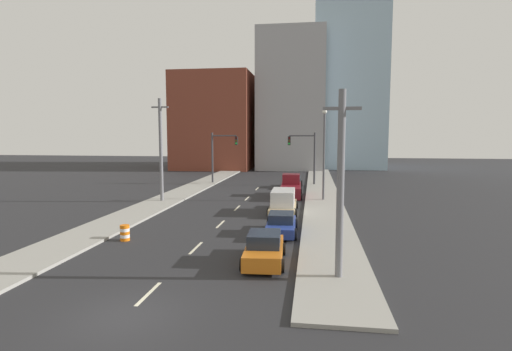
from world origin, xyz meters
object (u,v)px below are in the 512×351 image
Objects in this scene: pickup_truck_maroon at (291,188)px; sedan_blue at (281,224)px; utility_pole_right_near at (340,184)px; street_lamp at (324,149)px; sedan_orange at (264,249)px; traffic_signal_right at (307,152)px; box_truck_tan at (283,202)px; traffic_signal_left at (219,151)px; utility_pole_left_mid at (161,149)px; traffic_barrel at (125,233)px; sedan_black at (293,182)px.

sedan_blue is at bearing -91.01° from pickup_truck_maroon.
street_lamp reaches higher than utility_pole_right_near.
utility_pole_right_near is at bearing -31.08° from sedan_orange.
street_lamp is at bearing 90.37° from utility_pole_right_near.
street_lamp reaches higher than pickup_truck_maroon.
traffic_signal_right is at bearing 84.07° from sedan_orange.
traffic_signal_right is 18.53m from box_truck_tan.
utility_pole_left_mid reaches higher than traffic_signal_left.
sedan_blue is (-1.26, -25.23, -3.55)m from traffic_signal_right.
sedan_blue is at bearing -87.71° from box_truck_tan.
box_truck_tan is at bearing 103.38° from utility_pole_right_near.
utility_pole_right_near reaches higher than traffic_barrel.
traffic_barrel is at bearing 158.59° from sedan_orange.
box_truck_tan is 1.21× the size of sedan_black.
utility_pole_right_near is at bearing -77.53° from box_truck_tan.
sedan_orange is (-1.65, -31.06, -3.49)m from traffic_signal_right.
sedan_black is (11.72, 12.18, -4.30)m from utility_pole_left_mid.
street_lamp is 1.41× the size of pickup_truck_maroon.
sedan_black is (-0.38, 22.83, 0.01)m from sedan_blue.
traffic_barrel is (0.86, -28.12, -3.71)m from traffic_signal_left.
box_truck_tan is at bearing -118.46° from street_lamp.
sedan_blue is (9.15, 2.89, 0.16)m from traffic_barrel.
sedan_black is at bearing 87.11° from sedan_orange.
sedan_black is (9.63, -2.40, -3.54)m from traffic_signal_left.
traffic_barrel is 0.21× the size of sedan_blue.
box_truck_tan is (11.71, -3.58, -4.05)m from utility_pole_left_mid.
utility_pole_left_mid is 1.11× the size of street_lamp.
traffic_signal_left is 28.38m from traffic_barrel.
traffic_signal_right is 1.39× the size of sedan_black.
street_lamp reaches higher than traffic_signal_right.
pickup_truck_maroon is (11.88, 4.80, -4.04)m from utility_pole_left_mid.
sedan_orange reaches higher than sedan_blue.
pickup_truck_maroon is at bearing 98.21° from utility_pole_right_near.
utility_pole_right_near is 5.32m from sedan_orange.
traffic_signal_right is 0.76× the size of street_lamp.
pickup_truck_maroon is (8.93, 18.34, 0.44)m from traffic_barrel.
sedan_black is (-3.50, 30.54, -3.58)m from utility_pole_right_near.
sedan_orange is at bearing -18.51° from traffic_barrel.
traffic_signal_right is 1.07× the size of pickup_truck_maroon.
traffic_signal_right is 4.58m from sedan_black.
utility_pole_left_mid is (-15.23, 18.36, 0.72)m from utility_pole_right_near.
sedan_black is at bearing 89.05° from box_truck_tan.
traffic_barrel is at bearing -110.33° from traffic_signal_right.
utility_pole_right_near is 9.05m from sedan_blue.
sedan_blue is 7.09m from box_truck_tan.
sedan_black is at bearing 89.41° from pickup_truck_maroon.
street_lamp is (12.14, 16.19, 4.55)m from traffic_barrel.
traffic_signal_left is 1.07× the size of pickup_truck_maroon.
utility_pole_right_near is 1.85× the size of sedan_orange.
utility_pole_right_near is at bearing -21.42° from traffic_barrel.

